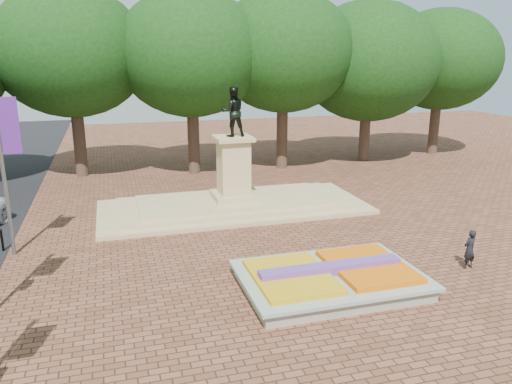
{
  "coord_description": "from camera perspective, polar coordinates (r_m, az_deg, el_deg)",
  "views": [
    {
      "loc": [
        -6.03,
        -16.66,
        7.97
      ],
      "look_at": [
        -0.16,
        3.31,
        2.2
      ],
      "focal_mm": 35.0,
      "sensor_mm": 36.0,
      "label": 1
    }
  ],
  "objects": [
    {
      "name": "tree_row_back",
      "position": [
        35.68,
        -2.9,
        13.39
      ],
      "size": [
        44.8,
        8.8,
        10.43
      ],
      "color": "#36281D",
      "rests_on": "ground"
    },
    {
      "name": "monument",
      "position": [
        26.36,
        -2.55,
        -0.12
      ],
      "size": [
        14.0,
        6.0,
        6.4
      ],
      "color": "tan",
      "rests_on": "ground"
    },
    {
      "name": "ground",
      "position": [
        19.43,
        3.24,
        -8.75
      ],
      "size": [
        90.0,
        90.0,
        0.0
      ],
      "primitive_type": "plane",
      "color": "brown",
      "rests_on": "ground"
    },
    {
      "name": "pedestrian",
      "position": [
        20.87,
        23.22,
        -6.01
      ],
      "size": [
        0.62,
        0.48,
        1.54
      ],
      "primitive_type": "imported",
      "rotation": [
        0.0,
        0.0,
        3.35
      ],
      "color": "black",
      "rests_on": "ground"
    },
    {
      "name": "flower_bed",
      "position": [
        17.96,
        8.57,
        -9.7
      ],
      "size": [
        6.3,
        4.3,
        0.91
      ],
      "color": "gray",
      "rests_on": "ground"
    }
  ]
}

